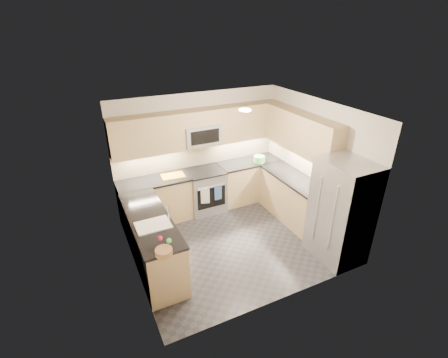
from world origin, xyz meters
TOP-DOWN VIEW (x-y plane):
  - floor at (0.00, 0.00)m, footprint 3.60×3.20m
  - ceiling at (0.00, 0.00)m, footprint 3.60×3.20m
  - wall_back at (0.00, 1.60)m, footprint 3.60×0.02m
  - wall_front at (0.00, -1.60)m, footprint 3.60×0.02m
  - wall_left at (-1.80, 0.00)m, footprint 0.02×3.20m
  - wall_right at (1.80, 0.00)m, footprint 0.02×3.20m
  - base_cab_back_left at (-1.09, 1.30)m, footprint 1.42×0.60m
  - base_cab_back_right at (1.09, 1.30)m, footprint 1.42×0.60m
  - base_cab_right at (1.50, 0.15)m, footprint 0.60×1.70m
  - base_cab_peninsula at (-1.50, 0.00)m, footprint 0.60×2.00m
  - countertop_back_left at (-1.09, 1.30)m, footprint 1.42×0.63m
  - countertop_back_right at (1.09, 1.30)m, footprint 1.42×0.63m
  - countertop_right at (1.50, 0.15)m, footprint 0.63×1.70m
  - countertop_peninsula at (-1.50, 0.00)m, footprint 0.63×2.00m
  - upper_cab_back at (0.00, 1.43)m, footprint 3.60×0.35m
  - upper_cab_right at (1.62, 0.28)m, footprint 0.35×1.95m
  - backsplash_back at (0.00, 1.60)m, footprint 3.60×0.01m
  - backsplash_right at (1.80, 0.45)m, footprint 0.01×2.30m
  - gas_range at (0.00, 1.28)m, footprint 0.76×0.65m
  - range_cooktop at (0.00, 1.28)m, footprint 0.76×0.65m
  - oven_door_glass at (0.00, 0.95)m, footprint 0.62×0.02m
  - oven_handle at (0.00, 0.93)m, footprint 0.60×0.02m
  - microwave at (0.00, 1.40)m, footprint 0.76×0.40m
  - microwave_door at (0.00, 1.20)m, footprint 0.60×0.01m
  - refrigerator at (1.45, -1.15)m, footprint 0.70×0.90m
  - fridge_handle_left at (1.08, -1.33)m, footprint 0.02×0.02m
  - fridge_handle_right at (1.08, -0.97)m, footprint 0.02×0.02m
  - sink_basin at (-1.50, -0.25)m, footprint 0.52×0.38m
  - faucet at (-1.24, -0.25)m, footprint 0.03×0.03m
  - utensil_bowl at (1.26, 1.15)m, footprint 0.33×0.33m
  - cutting_board at (-0.68, 1.31)m, footprint 0.47×0.35m
  - fruit_basket at (-1.54, -0.98)m, footprint 0.24×0.24m
  - fruit_apple at (-1.53, -0.76)m, footprint 0.07×0.07m
  - fruit_pear at (-1.43, -0.87)m, footprint 0.08×0.08m
  - dish_towel_check at (-0.16, 0.91)m, footprint 0.18×0.07m
  - dish_towel_blue at (0.13, 0.91)m, footprint 0.16×0.01m

SIDE VIEW (x-z plane):
  - floor at x=0.00m, z-range 0.00..0.00m
  - base_cab_back_left at x=-1.09m, z-range 0.00..0.90m
  - base_cab_back_right at x=1.09m, z-range 0.00..0.90m
  - base_cab_right at x=1.50m, z-range 0.00..0.90m
  - base_cab_peninsula at x=-1.50m, z-range 0.00..0.90m
  - oven_door_glass at x=0.00m, z-range 0.22..0.68m
  - gas_range at x=0.00m, z-range 0.00..0.91m
  - dish_towel_check at x=-0.16m, z-range 0.38..0.72m
  - dish_towel_blue at x=0.13m, z-range 0.40..0.70m
  - oven_handle at x=0.00m, z-range 0.71..0.73m
  - sink_basin at x=-1.50m, z-range 0.80..0.96m
  - refrigerator at x=1.45m, z-range 0.00..1.80m
  - range_cooktop at x=0.00m, z-range 0.90..0.93m
  - countertop_back_left at x=-1.09m, z-range 0.90..0.94m
  - countertop_back_right at x=1.09m, z-range 0.90..0.94m
  - countertop_right at x=1.50m, z-range 0.90..0.94m
  - countertop_peninsula at x=-1.50m, z-range 0.90..0.94m
  - cutting_board at x=-0.68m, z-range 0.94..0.95m
  - fridge_handle_left at x=1.08m, z-range 0.35..1.55m
  - fridge_handle_right at x=1.08m, z-range 0.35..1.55m
  - fruit_basket at x=-1.54m, z-range 0.94..1.03m
  - utensil_bowl at x=1.26m, z-range 0.94..1.08m
  - fruit_apple at x=-1.53m, z-range 1.02..1.09m
  - fruit_pear at x=-1.43m, z-range 1.02..1.09m
  - faucet at x=-1.24m, z-range 0.94..1.22m
  - backsplash_back at x=0.00m, z-range 0.94..1.45m
  - backsplash_right at x=1.80m, z-range 0.94..1.45m
  - wall_back at x=0.00m, z-range 0.00..2.50m
  - wall_front at x=0.00m, z-range 0.00..2.50m
  - wall_left at x=-1.80m, z-range 0.00..2.50m
  - wall_right at x=1.80m, z-range 0.00..2.50m
  - microwave at x=0.00m, z-range 1.50..1.90m
  - microwave_door at x=0.00m, z-range 1.56..1.84m
  - upper_cab_back at x=0.00m, z-range 1.45..2.20m
  - upper_cab_right at x=1.62m, z-range 1.45..2.20m
  - ceiling at x=0.00m, z-range 2.49..2.51m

